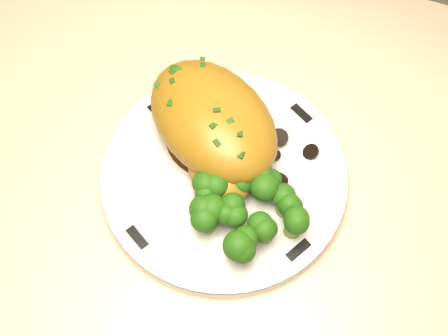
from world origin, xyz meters
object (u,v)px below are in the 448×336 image
(counter, at_px, (355,310))
(plate, at_px, (224,176))
(chicken_breast, at_px, (214,126))
(broccoli_florets, at_px, (249,208))

(counter, distance_m, plate, 0.49)
(plate, xyz_separation_m, chicken_breast, (-0.02, 0.03, 0.04))
(counter, bearing_deg, plate, -171.11)
(counter, bearing_deg, chicken_breast, -179.28)
(counter, xyz_separation_m, plate, (-0.23, -0.04, 0.43))
(counter, height_order, chicken_breast, counter)
(counter, xyz_separation_m, chicken_breast, (-0.25, -0.00, 0.47))
(plate, distance_m, broccoli_florets, 0.07)
(counter, height_order, broccoli_florets, counter)
(plate, distance_m, chicken_breast, 0.06)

